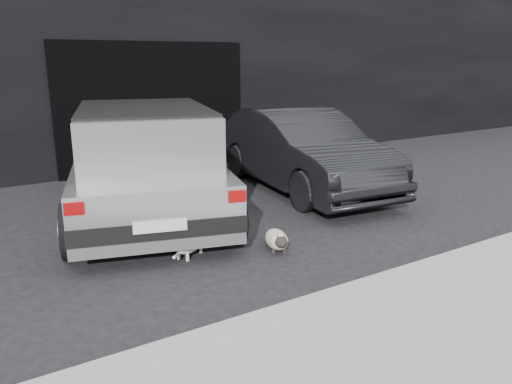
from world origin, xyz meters
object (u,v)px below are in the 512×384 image
cat_white (191,242)px  second_car (301,150)px  cat_siamese (277,240)px  silver_hatchback (145,157)px

cat_white → second_car: bearing=89.3°
second_car → cat_siamese: size_ratio=5.58×
second_car → cat_white: 3.55m
silver_hatchback → cat_white: 1.92m
silver_hatchback → second_car: bearing=17.2°
second_car → cat_white: size_ratio=6.92×
second_car → cat_white: second_car is taller
cat_siamese → cat_white: 1.05m
cat_white → cat_siamese: bearing=35.0°
second_car → cat_siamese: (-2.03, -2.24, -0.58)m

